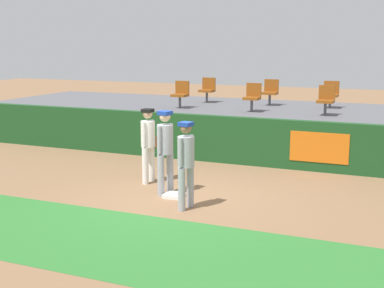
% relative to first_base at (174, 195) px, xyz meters
% --- Properties ---
extents(ground_plane, '(60.00, 60.00, 0.00)m').
position_rel_first_base_xyz_m(ground_plane, '(0.16, -0.14, -0.04)').
color(ground_plane, '#846042').
extents(grass_foreground_strip, '(18.00, 2.80, 0.01)m').
position_rel_first_base_xyz_m(grass_foreground_strip, '(0.16, -2.73, -0.04)').
color(grass_foreground_strip, '#2D722D').
rests_on(grass_foreground_strip, ground_plane).
extents(first_base, '(0.40, 0.40, 0.08)m').
position_rel_first_base_xyz_m(first_base, '(0.00, 0.00, 0.00)').
color(first_base, white).
rests_on(first_base, ground_plane).
extents(player_fielder_home, '(0.34, 0.55, 1.78)m').
position_rel_first_base_xyz_m(player_fielder_home, '(-1.08, 0.90, 0.99)').
color(player_fielder_home, white).
rests_on(player_fielder_home, ground_plane).
extents(player_runner_visitor, '(0.39, 0.49, 1.77)m').
position_rel_first_base_xyz_m(player_runner_visitor, '(0.56, -0.63, 0.99)').
color(player_runner_visitor, '#9EA3AD').
rests_on(player_runner_visitor, ground_plane).
extents(player_coach_visitor, '(0.41, 0.51, 1.85)m').
position_rel_first_base_xyz_m(player_coach_visitor, '(-0.28, 0.17, 1.03)').
color(player_coach_visitor, '#9EA3AD').
rests_on(player_coach_visitor, ground_plane).
extents(field_wall, '(18.00, 0.26, 1.31)m').
position_rel_first_base_xyz_m(field_wall, '(0.17, 3.63, 0.61)').
color(field_wall, '#19471E').
rests_on(field_wall, ground_plane).
extents(bleacher_platform, '(18.00, 4.80, 1.28)m').
position_rel_first_base_xyz_m(bleacher_platform, '(0.16, 6.20, 0.60)').
color(bleacher_platform, '#59595E').
rests_on(bleacher_platform, ground_plane).
extents(seat_back_left, '(0.47, 0.44, 0.84)m').
position_rel_first_base_xyz_m(seat_back_left, '(-1.91, 6.87, 1.72)').
color(seat_back_left, '#4C4C51').
rests_on(seat_back_left, bleacher_platform).
extents(seat_front_left, '(0.46, 0.44, 0.84)m').
position_rel_first_base_xyz_m(seat_front_left, '(-2.11, 5.07, 1.72)').
color(seat_front_left, '#4C4C51').
rests_on(seat_front_left, bleacher_platform).
extents(seat_back_right, '(0.47, 0.44, 0.84)m').
position_rel_first_base_xyz_m(seat_back_right, '(2.21, 6.87, 1.72)').
color(seat_back_right, '#4C4C51').
rests_on(seat_back_right, bleacher_platform).
extents(seat_back_center, '(0.47, 0.44, 0.84)m').
position_rel_first_base_xyz_m(seat_back_center, '(0.29, 6.87, 1.72)').
color(seat_back_center, '#4C4C51').
rests_on(seat_back_center, bleacher_platform).
extents(seat_front_right, '(0.45, 0.44, 0.84)m').
position_rel_first_base_xyz_m(seat_front_right, '(2.36, 5.07, 1.72)').
color(seat_front_right, '#4C4C51').
rests_on(seat_front_right, bleacher_platform).
extents(seat_front_center, '(0.45, 0.44, 0.84)m').
position_rel_first_base_xyz_m(seat_front_center, '(0.22, 5.07, 1.71)').
color(seat_front_center, '#4C4C51').
rests_on(seat_front_center, bleacher_platform).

